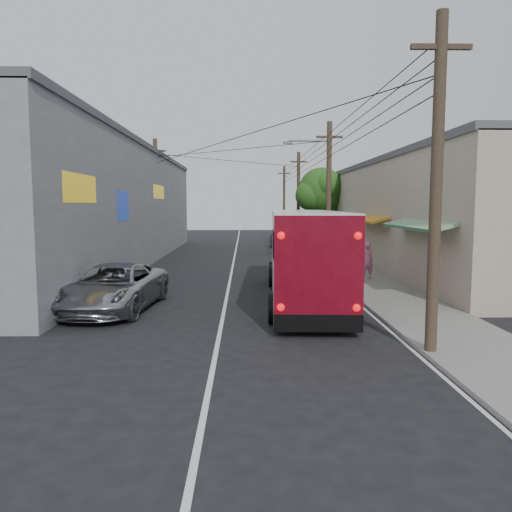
{
  "coord_description": "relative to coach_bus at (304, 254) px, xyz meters",
  "views": [
    {
      "loc": [
        0.71,
        -13.66,
        3.61
      ],
      "look_at": [
        1.18,
        6.62,
        1.55
      ],
      "focal_mm": 35.0,
      "sensor_mm": 36.0,
      "label": 1
    }
  ],
  "objects": [
    {
      "name": "ground",
      "position": [
        -3.01,
        -5.45,
        -1.76
      ],
      "size": [
        120.0,
        120.0,
        0.0
      ],
      "primitive_type": "plane",
      "color": "black",
      "rests_on": "ground"
    },
    {
      "name": "sidewalk",
      "position": [
        3.49,
        14.55,
        -1.7
      ],
      "size": [
        3.0,
        80.0,
        0.12
      ],
      "primitive_type": "cube",
      "color": "slate",
      "rests_on": "ground"
    },
    {
      "name": "building_right",
      "position": [
        7.98,
        16.55,
        1.4
      ],
      "size": [
        7.09,
        40.0,
        6.25
      ],
      "color": "#B4AC8F",
      "rests_on": "ground"
    },
    {
      "name": "building_left",
      "position": [
        -11.5,
        12.55,
        1.9
      ],
      "size": [
        7.2,
        36.0,
        7.25
      ],
      "color": "gray",
      "rests_on": "ground"
    },
    {
      "name": "utility_poles",
      "position": [
        0.12,
        14.88,
        2.37
      ],
      "size": [
        11.8,
        45.28,
        8.0
      ],
      "color": "#473828",
      "rests_on": "ground"
    },
    {
      "name": "street_tree",
      "position": [
        3.87,
        20.57,
        2.92
      ],
      "size": [
        4.4,
        4.0,
        6.6
      ],
      "color": "#3F2B19",
      "rests_on": "ground"
    },
    {
      "name": "coach_bus",
      "position": [
        0.0,
        0.0,
        0.0
      ],
      "size": [
        3.19,
        11.88,
        3.39
      ],
      "rotation": [
        0.0,
        0.0,
        -0.05
      ],
      "color": "silver",
      "rests_on": "ground"
    },
    {
      "name": "jeepney",
      "position": [
        -6.81,
        -2.02,
        -0.96
      ],
      "size": [
        3.16,
        5.92,
        1.58
      ],
      "primitive_type": "imported",
      "rotation": [
        0.0,
        0.0,
        -0.1
      ],
      "color": "#ACACB3",
      "rests_on": "ground"
    },
    {
      "name": "parked_suv",
      "position": [
        0.9,
        7.55,
        -0.99
      ],
      "size": [
        2.84,
        5.52,
        1.53
      ],
      "primitive_type": "imported",
      "rotation": [
        0.0,
        0.0,
        0.13
      ],
      "color": "#A3A3AB",
      "rests_on": "ground"
    },
    {
      "name": "parked_car_mid",
      "position": [
        1.39,
        17.37,
        -0.93
      ],
      "size": [
        2.15,
        4.91,
        1.64
      ],
      "primitive_type": "imported",
      "rotation": [
        0.0,
        0.0,
        0.04
      ],
      "color": "#242428",
      "rests_on": "ground"
    },
    {
      "name": "parked_car_far",
      "position": [
        0.79,
        22.93,
        -1.1
      ],
      "size": [
        1.76,
        4.11,
        1.32
      ],
      "primitive_type": "imported",
      "rotation": [
        0.0,
        0.0,
        0.09
      ],
      "color": "black",
      "rests_on": "ground"
    },
    {
      "name": "pedestrian_near",
      "position": [
        3.52,
        4.32,
        -0.76
      ],
      "size": [
        0.7,
        0.51,
        1.76
      ],
      "primitive_type": "imported",
      "rotation": [
        0.0,
        0.0,
        3.3
      ],
      "color": "#CC6C94",
      "rests_on": "sidewalk"
    },
    {
      "name": "pedestrian_far",
      "position": [
        2.93,
        9.23,
        -0.74
      ],
      "size": [
        1.08,
        0.99,
        1.78
      ],
      "primitive_type": "imported",
      "rotation": [
        0.0,
        0.0,
        2.68
      ],
      "color": "#99BFDF",
      "rests_on": "sidewalk"
    }
  ]
}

